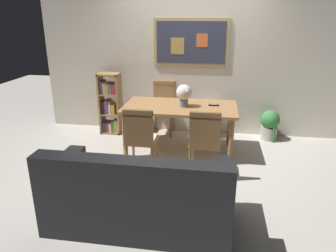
{
  "coord_description": "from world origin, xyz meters",
  "views": [
    {
      "loc": [
        0.47,
        -4.1,
        2.03
      ],
      "look_at": [
        -0.14,
        -0.27,
        0.65
      ],
      "focal_mm": 34.14,
      "sensor_mm": 36.0,
      "label": 1
    }
  ],
  "objects_px": {
    "dining_table": "(180,111)",
    "dining_chair_near_right": "(205,139)",
    "flower_vase": "(184,94)",
    "potted_ivy": "(270,124)",
    "tv_remote": "(214,105)",
    "bookshelf": "(111,106)",
    "dining_chair_far_right": "(208,104)",
    "leather_couch": "(138,198)",
    "dining_chair_far_left": "(163,103)",
    "dining_chair_near_left": "(140,135)"
  },
  "relations": [
    {
      "from": "dining_table",
      "to": "dining_chair_near_right",
      "type": "bearing_deg",
      "value": -62.73
    },
    {
      "from": "flower_vase",
      "to": "dining_chair_near_right",
      "type": "bearing_deg",
      "value": -65.45
    },
    {
      "from": "potted_ivy",
      "to": "tv_remote",
      "type": "bearing_deg",
      "value": -146.87
    },
    {
      "from": "dining_chair_near_right",
      "to": "bookshelf",
      "type": "height_order",
      "value": "bookshelf"
    },
    {
      "from": "dining_chair_far_right",
      "to": "leather_couch",
      "type": "distance_m",
      "value": 2.8
    },
    {
      "from": "dining_chair_far_left",
      "to": "tv_remote",
      "type": "height_order",
      "value": "dining_chair_far_left"
    },
    {
      "from": "dining_chair_far_right",
      "to": "potted_ivy",
      "type": "relative_size",
      "value": 1.71
    },
    {
      "from": "dining_chair_far_left",
      "to": "dining_chair_far_right",
      "type": "height_order",
      "value": "same"
    },
    {
      "from": "dining_chair_near_left",
      "to": "tv_remote",
      "type": "bearing_deg",
      "value": 44.79
    },
    {
      "from": "dining_chair_far_right",
      "to": "dining_table",
      "type": "bearing_deg",
      "value": -115.04
    },
    {
      "from": "potted_ivy",
      "to": "tv_remote",
      "type": "relative_size",
      "value": 3.37
    },
    {
      "from": "dining_chair_far_left",
      "to": "tv_remote",
      "type": "xyz_separation_m",
      "value": [
        0.88,
        -0.7,
        0.19
      ]
    },
    {
      "from": "dining_table",
      "to": "dining_chair_far_left",
      "type": "xyz_separation_m",
      "value": [
        -0.39,
        0.78,
        -0.1
      ]
    },
    {
      "from": "potted_ivy",
      "to": "tv_remote",
      "type": "height_order",
      "value": "tv_remote"
    },
    {
      "from": "dining_chair_near_left",
      "to": "tv_remote",
      "type": "relative_size",
      "value": 5.76
    },
    {
      "from": "dining_chair_far_right",
      "to": "dining_chair_far_left",
      "type": "bearing_deg",
      "value": -176.6
    },
    {
      "from": "dining_chair_far_right",
      "to": "flower_vase",
      "type": "height_order",
      "value": "flower_vase"
    },
    {
      "from": "dining_table",
      "to": "dining_chair_near_right",
      "type": "distance_m",
      "value": 0.9
    },
    {
      "from": "dining_chair_near_right",
      "to": "bookshelf",
      "type": "distance_m",
      "value": 2.21
    },
    {
      "from": "dining_chair_far_left",
      "to": "flower_vase",
      "type": "height_order",
      "value": "flower_vase"
    },
    {
      "from": "leather_couch",
      "to": "flower_vase",
      "type": "bearing_deg",
      "value": 82.8
    },
    {
      "from": "dining_chair_near_right",
      "to": "tv_remote",
      "type": "xyz_separation_m",
      "value": [
        0.08,
        0.88,
        0.19
      ]
    },
    {
      "from": "dining_chair_far_right",
      "to": "flower_vase",
      "type": "xyz_separation_m",
      "value": [
        -0.33,
        -0.85,
        0.38
      ]
    },
    {
      "from": "dining_table",
      "to": "dining_chair_near_left",
      "type": "relative_size",
      "value": 1.84
    },
    {
      "from": "dining_table",
      "to": "flower_vase",
      "type": "height_order",
      "value": "flower_vase"
    },
    {
      "from": "flower_vase",
      "to": "dining_chair_far_left",
      "type": "bearing_deg",
      "value": 118.95
    },
    {
      "from": "dining_chair_near_right",
      "to": "potted_ivy",
      "type": "bearing_deg",
      "value": 55.6
    },
    {
      "from": "dining_chair_near_right",
      "to": "dining_chair_far_right",
      "type": "relative_size",
      "value": 1.0
    },
    {
      "from": "potted_ivy",
      "to": "flower_vase",
      "type": "xyz_separation_m",
      "value": [
        -1.38,
        -0.72,
        0.65
      ]
    },
    {
      "from": "dining_chair_near_left",
      "to": "tv_remote",
      "type": "xyz_separation_m",
      "value": [
        0.91,
        0.9,
        0.19
      ]
    },
    {
      "from": "dining_chair_far_right",
      "to": "tv_remote",
      "type": "bearing_deg",
      "value": -81.77
    },
    {
      "from": "dining_chair_far_right",
      "to": "potted_ivy",
      "type": "bearing_deg",
      "value": -7.27
    },
    {
      "from": "tv_remote",
      "to": "leather_couch",
      "type": "bearing_deg",
      "value": -108.78
    },
    {
      "from": "dining_chair_far_right",
      "to": "dining_chair_near_left",
      "type": "bearing_deg",
      "value": -115.94
    },
    {
      "from": "dining_chair_far_left",
      "to": "dining_chair_far_right",
      "type": "bearing_deg",
      "value": 3.4
    },
    {
      "from": "dining_chair_near_right",
      "to": "potted_ivy",
      "type": "xyz_separation_m",
      "value": [
        1.02,
        1.49,
        -0.27
      ]
    },
    {
      "from": "dining_chair_near_right",
      "to": "dining_chair_near_left",
      "type": "xyz_separation_m",
      "value": [
        -0.83,
        -0.02,
        0.0
      ]
    },
    {
      "from": "tv_remote",
      "to": "dining_chair_near_right",
      "type": "bearing_deg",
      "value": -95.44
    },
    {
      "from": "dining_chair_far_right",
      "to": "potted_ivy",
      "type": "distance_m",
      "value": 1.09
    },
    {
      "from": "dining_chair_far_left",
      "to": "dining_table",
      "type": "bearing_deg",
      "value": -63.61
    },
    {
      "from": "leather_couch",
      "to": "bookshelf",
      "type": "distance_m",
      "value": 2.76
    },
    {
      "from": "dining_table",
      "to": "dining_chair_near_right",
      "type": "height_order",
      "value": "dining_chair_near_right"
    },
    {
      "from": "dining_chair_far_right",
      "to": "leather_couch",
      "type": "height_order",
      "value": "dining_chair_far_right"
    },
    {
      "from": "bookshelf",
      "to": "tv_remote",
      "type": "relative_size",
      "value": 6.73
    },
    {
      "from": "dining_table",
      "to": "leather_couch",
      "type": "height_order",
      "value": "leather_couch"
    },
    {
      "from": "bookshelf",
      "to": "flower_vase",
      "type": "xyz_separation_m",
      "value": [
        1.35,
        -0.64,
        0.42
      ]
    },
    {
      "from": "dining_chair_far_left",
      "to": "leather_couch",
      "type": "bearing_deg",
      "value": -85.55
    },
    {
      "from": "dining_chair_far_left",
      "to": "tv_remote",
      "type": "distance_m",
      "value": 1.14
    },
    {
      "from": "leather_couch",
      "to": "tv_remote",
      "type": "height_order",
      "value": "leather_couch"
    },
    {
      "from": "dining_chair_near_right",
      "to": "dining_chair_far_right",
      "type": "xyz_separation_m",
      "value": [
        -0.02,
        1.63,
        0.0
      ]
    }
  ]
}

